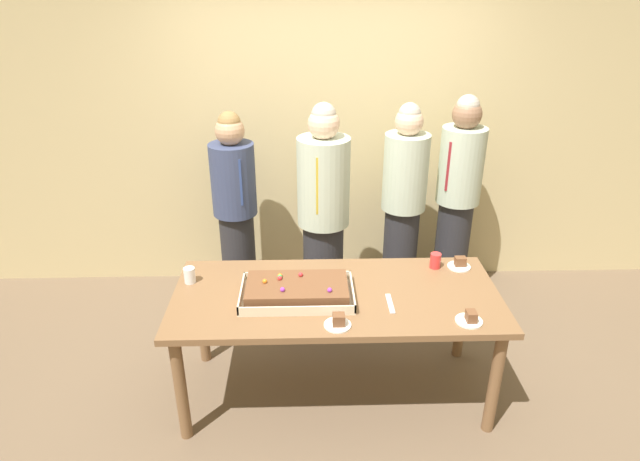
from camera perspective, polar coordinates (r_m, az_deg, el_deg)
name	(u,v)px	position (r m, az deg, el deg)	size (l,w,h in m)	color
ground_plane	(335,391)	(3.72, 1.58, -16.54)	(12.00, 12.00, 0.00)	brown
interior_back_panel	(326,109)	(4.48, 0.68, 12.67)	(8.00, 0.12, 3.00)	#CCB784
party_table	(336,305)	(3.31, 1.72, -7.90)	(1.97, 0.87, 0.75)	brown
sheet_cake	(297,291)	(3.21, -2.45, -6.36)	(0.67, 0.40, 0.12)	beige
plated_slice_near_left	(470,319)	(3.12, 15.56, -8.95)	(0.15, 0.15, 0.07)	white
plated_slice_near_right	(338,322)	(2.98, 1.93, -9.64)	(0.15, 0.15, 0.07)	white
plated_slice_far_left	(460,264)	(3.65, 14.52, -3.45)	(0.15, 0.15, 0.07)	white
drink_cup_nearest	(435,261)	(3.60, 12.09, -3.13)	(0.07, 0.07, 0.10)	red
drink_cup_middle	(190,275)	(3.45, -13.61, -4.61)	(0.07, 0.07, 0.10)	white
cake_server_utensil	(390,304)	(3.19, 7.42, -7.66)	(0.03, 0.20, 0.01)	silver
person_serving_front	(235,210)	(4.25, -8.92, 2.20)	(0.34, 0.34, 1.60)	#28282D
person_green_shirt_behind	(323,216)	(3.96, 0.36, 1.52)	(0.38, 0.38, 1.72)	#28282D
person_striped_tie_right	(403,207)	(4.22, 8.76, 2.52)	(0.34, 0.34, 1.67)	#28282D
person_far_right_suit	(457,199)	(4.38, 14.28, 3.26)	(0.34, 0.34, 1.71)	#28282D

